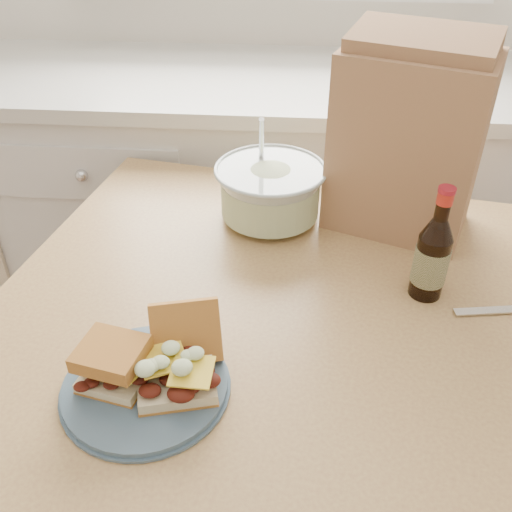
# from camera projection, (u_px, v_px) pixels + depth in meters

# --- Properties ---
(cabinet_run) EXTENTS (2.50, 0.64, 0.94)m
(cabinet_run) POSITION_uv_depth(u_px,v_px,m) (267.00, 209.00, 1.96)
(cabinet_run) COLOR white
(cabinet_run) RESTS_ON ground
(dining_table) EXTENTS (1.14, 1.14, 0.82)m
(dining_table) POSITION_uv_depth(u_px,v_px,m) (261.00, 352.00, 1.10)
(dining_table) COLOR tan
(dining_table) RESTS_ON ground
(plate) EXTENTS (0.25, 0.25, 0.02)m
(plate) POSITION_uv_depth(u_px,v_px,m) (146.00, 386.00, 0.87)
(plate) COLOR #445B6E
(plate) RESTS_ON dining_table
(sandwich_left) EXTENTS (0.11, 0.11, 0.07)m
(sandwich_left) POSITION_uv_depth(u_px,v_px,m) (113.00, 364.00, 0.85)
(sandwich_left) COLOR beige
(sandwich_left) RESTS_ON plate
(sandwich_right) EXTENTS (0.14, 0.18, 0.10)m
(sandwich_right) POSITION_uv_depth(u_px,v_px,m) (179.00, 358.00, 0.86)
(sandwich_right) COLOR beige
(sandwich_right) RESTS_ON plate
(coleslaw_bowl) EXTENTS (0.24, 0.24, 0.24)m
(coleslaw_bowl) POSITION_uv_depth(u_px,v_px,m) (270.00, 194.00, 1.24)
(coleslaw_bowl) COLOR #B1BFBC
(coleslaw_bowl) RESTS_ON dining_table
(beer_bottle) EXTENTS (0.06, 0.06, 0.22)m
(beer_bottle) POSITION_uv_depth(u_px,v_px,m) (432.00, 257.00, 1.01)
(beer_bottle) COLOR black
(beer_bottle) RESTS_ON dining_table
(paper_bag) EXTENTS (0.33, 0.27, 0.37)m
(paper_bag) POSITION_uv_depth(u_px,v_px,m) (407.00, 144.00, 1.15)
(paper_bag) COLOR #AB7652
(paper_bag) RESTS_ON dining_table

